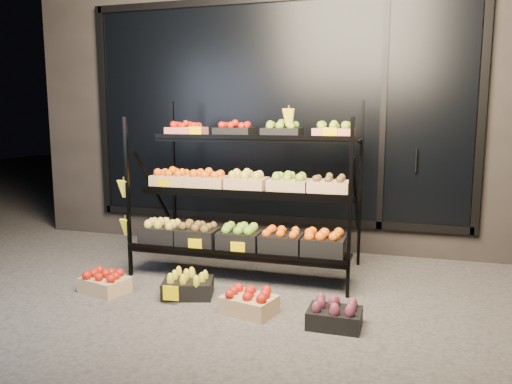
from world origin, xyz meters
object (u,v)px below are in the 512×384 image
(floor_crate_midleft, at_px, (188,285))
(floor_crate_midright, at_px, (249,301))
(floor_crate_left, at_px, (105,282))
(display_rack, at_px, (245,192))

(floor_crate_midleft, relative_size, floor_crate_midright, 1.06)
(floor_crate_left, height_order, floor_crate_midright, floor_crate_midright)
(floor_crate_midleft, height_order, floor_crate_midright, floor_crate_midleft)
(floor_crate_midleft, bearing_deg, display_rack, 55.03)
(display_rack, distance_m, floor_crate_midright, 1.24)
(floor_crate_left, bearing_deg, floor_crate_midleft, 23.92)
(floor_crate_midleft, xyz_separation_m, floor_crate_midright, (0.60, -0.19, -0.00))
(floor_crate_left, bearing_deg, display_rack, 56.78)
(floor_crate_left, xyz_separation_m, floor_crate_midleft, (0.73, 0.12, 0.01))
(display_rack, relative_size, floor_crate_midright, 4.82)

